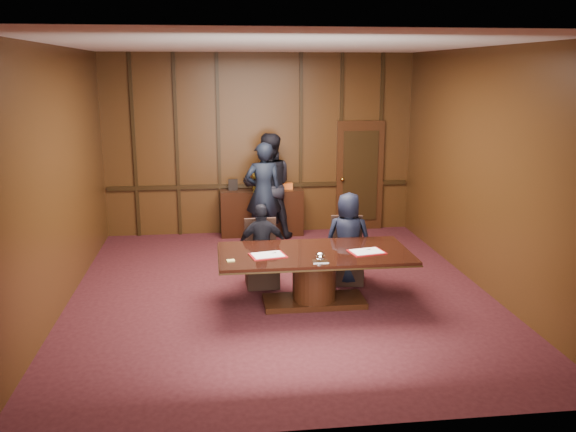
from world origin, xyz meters
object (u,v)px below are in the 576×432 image
object	(u,v)px
conference_table	(314,269)
signatory_right	(348,239)
sideboard	(262,211)
witness_right	(268,186)
signatory_left	(262,246)
witness_left	(263,192)

from	to	relation	value
conference_table	signatory_right	world-z (taller)	signatory_right
sideboard	conference_table	world-z (taller)	sideboard
sideboard	signatory_right	distance (m)	3.15
conference_table	witness_right	size ratio (longest dim) A/B	1.30
conference_table	signatory_left	xyz separation A→B (m)	(-0.65, 0.80, 0.12)
sideboard	witness_left	xyz separation A→B (m)	(-0.00, -0.47, 0.46)
signatory_left	witness_right	size ratio (longest dim) A/B	0.63
sideboard	conference_table	distance (m)	3.78
sideboard	witness_left	distance (m)	0.66
signatory_right	witness_left	distance (m)	2.72
witness_left	signatory_left	bearing A→B (deg)	81.55
conference_table	signatory_right	distance (m)	1.05
signatory_right	witness_right	distance (m)	2.97
sideboard	witness_right	size ratio (longest dim) A/B	0.79
signatory_right	witness_left	bearing A→B (deg)	-53.98
signatory_left	signatory_right	bearing A→B (deg)	177.09
sideboard	witness_right	bearing A→B (deg)	-54.16
signatory_left	witness_left	distance (m)	2.52
witness_right	signatory_right	bearing A→B (deg)	110.85
sideboard	witness_right	world-z (taller)	witness_right
signatory_right	signatory_left	bearing A→B (deg)	12.81
conference_table	witness_left	xyz separation A→B (m)	(-0.42, 3.29, 0.43)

